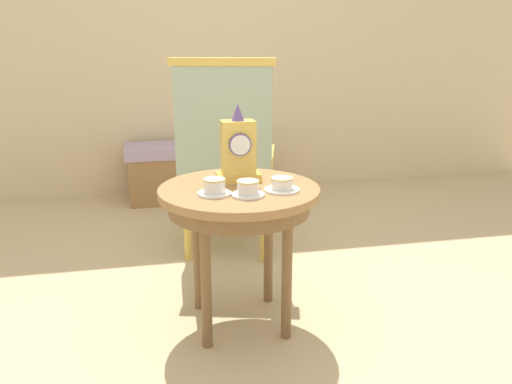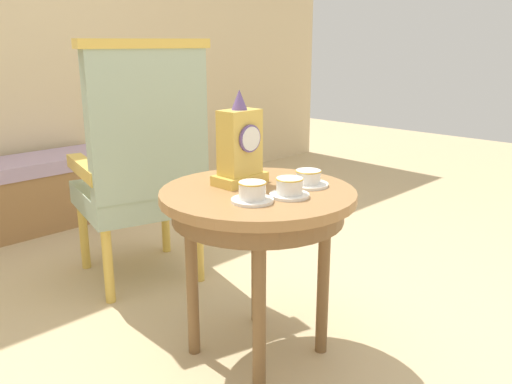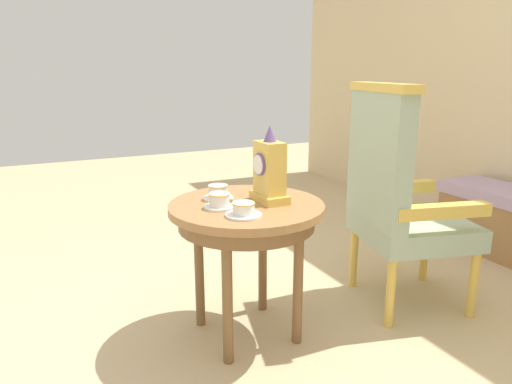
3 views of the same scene
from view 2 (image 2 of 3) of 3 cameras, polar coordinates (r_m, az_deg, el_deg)
The scene contains 8 objects.
ground_plane at distance 2.18m, azimuth 1.39°, elevation -15.51°, with size 10.00×10.00×0.00m, color tan.
side_table at distance 1.88m, azimuth 0.20°, elevation -2.06°, with size 0.68×0.68×0.63m.
teacup_left at distance 1.71m, azimuth -0.40°, elevation -0.08°, with size 0.14×0.14×0.07m.
teacup_right at distance 1.77m, azimuth 3.58°, elevation 0.43°, with size 0.13×0.13×0.06m.
teacup_center at distance 1.91m, azimuth 5.57°, elevation 1.40°, with size 0.15×0.15×0.06m.
mantel_clock at distance 1.90m, azimuth -1.71°, elevation 4.82°, with size 0.19×0.11×0.34m.
armchair at distance 2.51m, azimuth -12.03°, elevation 3.07°, with size 0.66×0.65×1.14m.
window_bench at distance 3.57m, azimuth -23.24°, elevation -0.24°, with size 1.08×0.40×0.44m.
Camera 2 is at (-1.37, -1.26, 1.13)m, focal length 37.62 mm.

